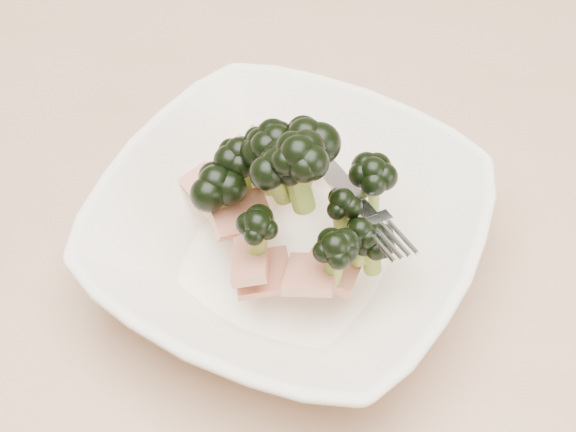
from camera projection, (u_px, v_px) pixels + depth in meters
The scene contains 2 objects.
dining_table at pixel (205, 296), 0.68m from camera, with size 1.20×0.80×0.75m.
broccoli_dish at pixel (288, 226), 0.55m from camera, with size 0.30×0.30×0.13m.
Camera 1 is at (0.17, -0.33, 1.22)m, focal length 50.00 mm.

